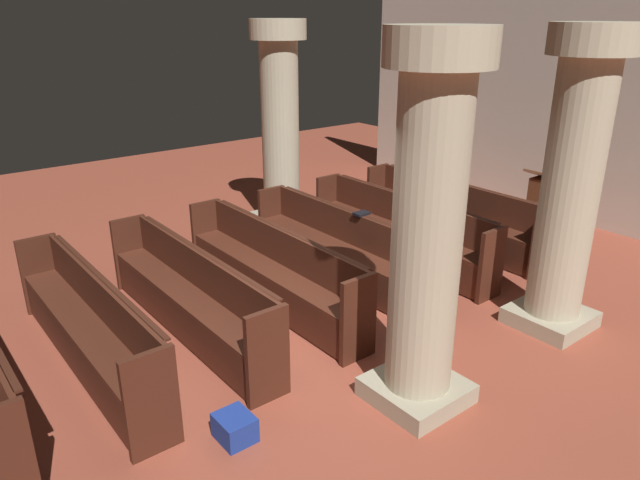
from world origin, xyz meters
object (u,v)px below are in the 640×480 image
pew_row_4 (189,291)px  hymn_book (362,213)px  pew_row_1 (400,227)px  kneeler_box_blue (235,427)px  pew_row_5 (87,322)px  pillar_aisle_side (572,181)px  lectern (538,210)px  pillar_aisle_rear (428,226)px  pew_row_2 (341,245)px  pillar_far_side (280,123)px  pew_row_3 (272,266)px  pew_row_0 (450,212)px

pew_row_4 → hymn_book: 2.39m
pew_row_1 → kneeler_box_blue: 4.20m
pew_row_5 → pillar_aisle_side: 5.07m
pew_row_4 → lectern: 5.63m
pew_row_5 → pillar_aisle_rear: (2.37, 2.12, 1.18)m
pew_row_2 → pillar_far_side: bearing=163.2°
pew_row_3 → pillar_aisle_side: (2.37, 2.17, 1.18)m
pillar_aisle_side → hymn_book: 2.49m
pew_row_4 → lectern: lectern is taller
pew_row_3 → pillar_aisle_side: size_ratio=0.98×
pillar_aisle_side → pillar_aisle_rear: bearing=-90.0°
pillar_aisle_side → lectern: pillar_aisle_side is taller
pew_row_4 → kneeler_box_blue: 1.93m
pew_row_2 → pillar_aisle_rear: size_ratio=0.98×
pew_row_4 → pillar_far_side: (-2.32, 2.86, 1.18)m
pew_row_5 → hymn_book: bearing=87.2°
pew_row_1 → pew_row_0: bearing=90.0°
lectern → pew_row_1: bearing=-106.4°
pew_row_0 → pillar_aisle_side: size_ratio=0.98×
pew_row_3 → kneeler_box_blue: bearing=-41.6°
pew_row_4 → pillar_far_side: size_ratio=0.98×
pew_row_5 → kneeler_box_blue: pew_row_5 is taller
pillar_far_side → lectern: size_ratio=2.97×
pillar_aisle_side → pew_row_4: bearing=-126.1°
pillar_aisle_side → hymn_book: (-2.20, -0.90, -0.75)m
pillar_far_side → kneeler_box_blue: (4.13, -3.39, -1.57)m
pew_row_2 → pew_row_4: same height
pew_row_4 → hymn_book: (0.17, 2.35, 0.44)m
lectern → pew_row_2: bearing=-101.4°
pillar_aisle_side → pillar_far_side: 4.71m
pew_row_1 → lectern: bearing=73.6°
pew_row_3 → pillar_aisle_rear: pillar_aisle_rear is taller
pillar_aisle_side → pillar_aisle_rear: same height
pew_row_5 → pillar_far_side: pillar_far_side is taller
pew_row_3 → pillar_aisle_rear: (2.37, -0.03, 1.18)m
lectern → hymn_book: lectern is taller
pew_row_4 → pillar_aisle_side: pillar_aisle_side is taller
pew_row_4 → pew_row_3: bearing=90.0°
pew_row_1 → pillar_aisle_rear: bearing=-42.8°
pillar_aisle_rear → hymn_book: 2.66m
pew_row_5 → hymn_book: (0.17, 3.43, 0.44)m
pillar_far_side → kneeler_box_blue: size_ratio=10.05×
pew_row_0 → pillar_aisle_rear: 4.21m
pew_row_0 → kneeler_box_blue: (1.81, -4.84, -0.39)m
pillar_aisle_side → pew_row_1: bearing=-179.8°
pillar_aisle_rear → hymn_book: size_ratio=16.62×
pew_row_2 → kneeler_box_blue: 3.26m
hymn_book → pew_row_0: bearing=94.9°
pillar_far_side → pew_row_2: bearing=-16.8°
pew_row_0 → pillar_aisle_side: 2.86m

